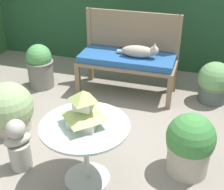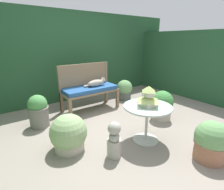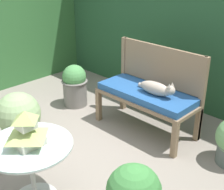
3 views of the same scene
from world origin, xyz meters
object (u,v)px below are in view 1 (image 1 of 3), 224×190
(potted_plant_patio_mid, at_px, (214,83))
(pagoda_birdhouse, at_px, (84,110))
(garden_bust, at_px, (19,145))
(potted_plant_bench_left, at_px, (190,144))
(cat, at_px, (140,51))
(garden_bench, at_px, (127,61))
(potted_plant_bench_right, at_px, (40,66))
(patio_table, at_px, (85,137))
(potted_plant_hedge_corner, at_px, (9,109))

(potted_plant_patio_mid, bearing_deg, pagoda_birdhouse, -120.11)
(garden_bust, bearing_deg, potted_plant_bench_left, -35.79)
(cat, distance_m, potted_plant_bench_left, 1.50)
(garden_bench, bearing_deg, potted_plant_bench_right, -172.16)
(patio_table, distance_m, garden_bust, 0.68)
(potted_plant_patio_mid, height_order, potted_plant_bench_right, potted_plant_bench_right)
(patio_table, height_order, potted_plant_hedge_corner, patio_table)
(garden_bench, xyz_separation_m, pagoda_birdhouse, (0.07, -1.65, 0.27))
(pagoda_birdhouse, bearing_deg, patio_table, -90.00)
(potted_plant_hedge_corner, bearing_deg, pagoda_birdhouse, -24.48)
(potted_plant_hedge_corner, bearing_deg, garden_bust, -49.87)
(potted_plant_hedge_corner, distance_m, potted_plant_bench_right, 1.02)
(garden_bench, height_order, potted_plant_patio_mid, garden_bench)
(garden_bench, relative_size, pagoda_birdhouse, 3.98)
(cat, height_order, potted_plant_hedge_corner, cat)
(potted_plant_patio_mid, distance_m, potted_plant_bench_right, 2.28)
(patio_table, bearing_deg, potted_plant_hedge_corner, 155.52)
(potted_plant_hedge_corner, height_order, potted_plant_bench_right, potted_plant_bench_right)
(potted_plant_bench_right, bearing_deg, potted_plant_hedge_corner, -80.85)
(garden_bench, relative_size, patio_table, 1.68)
(cat, relative_size, potted_plant_patio_mid, 1.02)
(potted_plant_bench_left, bearing_deg, garden_bench, 125.37)
(pagoda_birdhouse, bearing_deg, garden_bench, 92.59)
(garden_bench, height_order, potted_plant_hedge_corner, potted_plant_hedge_corner)
(garden_bust, distance_m, potted_plant_patio_mid, 2.45)
(potted_plant_patio_mid, bearing_deg, cat, -172.16)
(garden_bench, relative_size, potted_plant_bench_right, 2.05)
(potted_plant_patio_mid, height_order, potted_plant_hedge_corner, potted_plant_hedge_corner)
(potted_plant_patio_mid, xyz_separation_m, potted_plant_bench_left, (-0.19, -1.39, 0.04))
(potted_plant_patio_mid, relative_size, potted_plant_hedge_corner, 0.96)
(garden_bust, height_order, potted_plant_bench_left, potted_plant_bench_left)
(cat, relative_size, patio_table, 0.73)
(potted_plant_bench_right, bearing_deg, garden_bench, 7.84)
(cat, height_order, potted_plant_bench_left, cat)
(garden_bust, bearing_deg, potted_plant_bench_right, 60.61)
(cat, relative_size, pagoda_birdhouse, 1.71)
(garden_bench, xyz_separation_m, cat, (0.16, -0.02, 0.16))
(patio_table, distance_m, pagoda_birdhouse, 0.26)
(patio_table, relative_size, potted_plant_bench_right, 1.22)
(potted_plant_patio_mid, bearing_deg, garden_bust, -133.07)
(pagoda_birdhouse, xyz_separation_m, potted_plant_bench_left, (0.83, 0.38, -0.43))
(garden_bench, height_order, pagoda_birdhouse, pagoda_birdhouse)
(potted_plant_bench_right, xyz_separation_m, potted_plant_bench_left, (2.08, -1.12, -0.01))
(pagoda_birdhouse, distance_m, potted_plant_patio_mid, 2.09)
(potted_plant_hedge_corner, distance_m, potted_plant_bench_left, 1.92)
(potted_plant_patio_mid, distance_m, potted_plant_bench_left, 1.40)
(cat, relative_size, garden_bust, 1.04)
(potted_plant_hedge_corner, bearing_deg, garden_bench, 49.03)
(potted_plant_bench_right, bearing_deg, potted_plant_patio_mid, 6.80)
(potted_plant_bench_right, bearing_deg, cat, 6.07)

